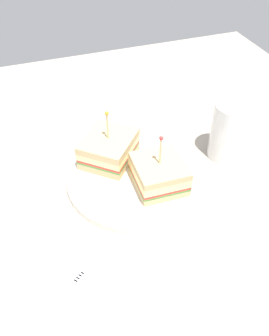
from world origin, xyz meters
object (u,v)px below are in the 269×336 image
drink_glass (229,134)px  fork (63,267)px  plate (134,179)px  sandwich_half_front (159,174)px  knife (37,292)px  napkin (32,267)px  sandwich_half_back (109,149)px

drink_glass → fork: drink_glass is taller
drink_glass → plate: bearing=3.6°
drink_glass → sandwich_half_front: bearing=15.7°
sandwich_half_front → plate: bearing=-44.8°
plate → fork: size_ratio=2.45×
plate → fork: (15.89, 13.71, -0.47)cm
knife → napkin: bearing=-88.3°
sandwich_half_front → sandwich_half_back: (6.23, -9.41, 0.04)cm
sandwich_half_front → napkin: size_ratio=0.89×
sandwich_half_front → fork: sandwich_half_front is taller
sandwich_half_back → drink_glass: sandwich_half_back is taller
napkin → fork: (-4.30, 1.64, 0.10)cm
plate → napkin: plate is taller
sandwich_half_front → drink_glass: size_ratio=0.91×
fork → knife: 4.94cm
sandwich_half_front → napkin: 25.37cm
napkin → plate: bearing=-149.1°
fork → knife: (4.17, 2.64, 0.00)cm
fork → knife: same height
sandwich_half_front → drink_glass: (-16.10, -4.53, 1.39)cm
knife → fork: bearing=-147.7°
sandwich_half_front → knife: bearing=29.1°
sandwich_half_front → napkin: bearing=20.4°
plate → drink_glass: bearing=-176.4°
drink_glass → knife: drink_glass is taller
plate → napkin: (20.20, 12.07, -0.57)cm
plate → sandwich_half_back: size_ratio=1.88×
fork → sandwich_half_back: bearing=-123.2°
sandwich_half_back → knife: sandwich_half_back is taller
drink_glass → knife: 43.51cm
plate → sandwich_half_back: sandwich_half_back is taller
drink_glass → fork: bearing=22.9°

